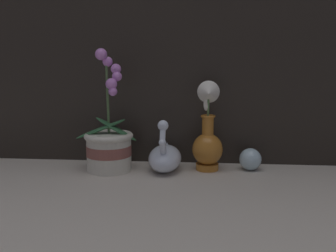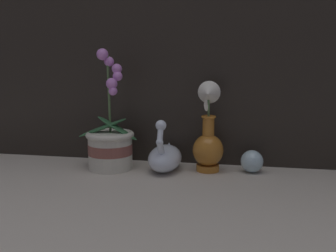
{
  "view_description": "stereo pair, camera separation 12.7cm",
  "coord_description": "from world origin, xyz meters",
  "px_view_note": "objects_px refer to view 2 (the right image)",
  "views": [
    {
      "loc": [
        0.08,
        -1.14,
        0.37
      ],
      "look_at": [
        -0.02,
        0.11,
        0.15
      ],
      "focal_mm": 42.0,
      "sensor_mm": 36.0,
      "label": 1
    },
    {
      "loc": [
        0.21,
        -1.13,
        0.37
      ],
      "look_at": [
        -0.02,
        0.11,
        0.15
      ],
      "focal_mm": 42.0,
      "sensor_mm": 36.0,
      "label": 2
    }
  ],
  "objects_px": {
    "orchid_potted_plant": "(110,143)",
    "glass_sphere": "(252,161)",
    "blue_vase": "(208,140)",
    "swan_figurine": "(165,156)"
  },
  "relations": [
    {
      "from": "orchid_potted_plant",
      "to": "glass_sphere",
      "type": "bearing_deg",
      "value": 5.21
    },
    {
      "from": "blue_vase",
      "to": "glass_sphere",
      "type": "bearing_deg",
      "value": 5.05
    },
    {
      "from": "swan_figurine",
      "to": "blue_vase",
      "type": "height_order",
      "value": "blue_vase"
    },
    {
      "from": "swan_figurine",
      "to": "glass_sphere",
      "type": "height_order",
      "value": "swan_figurine"
    },
    {
      "from": "swan_figurine",
      "to": "blue_vase",
      "type": "distance_m",
      "value": 0.15
    },
    {
      "from": "orchid_potted_plant",
      "to": "glass_sphere",
      "type": "distance_m",
      "value": 0.47
    },
    {
      "from": "orchid_potted_plant",
      "to": "glass_sphere",
      "type": "xyz_separation_m",
      "value": [
        0.47,
        0.04,
        -0.05
      ]
    },
    {
      "from": "swan_figurine",
      "to": "orchid_potted_plant",
      "type": "bearing_deg",
      "value": -176.52
    },
    {
      "from": "blue_vase",
      "to": "orchid_potted_plant",
      "type": "bearing_deg",
      "value": -174.73
    },
    {
      "from": "orchid_potted_plant",
      "to": "blue_vase",
      "type": "distance_m",
      "value": 0.33
    }
  ]
}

